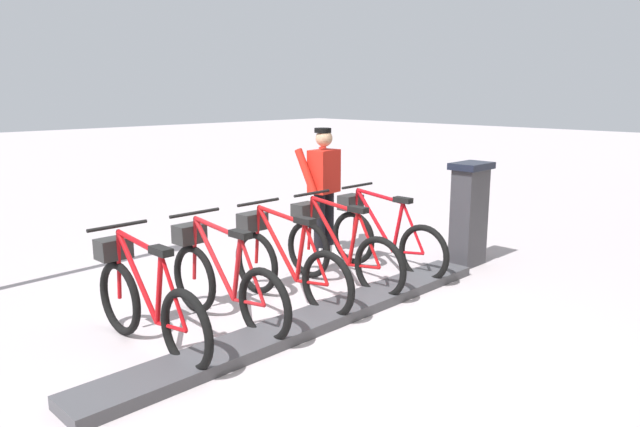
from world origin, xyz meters
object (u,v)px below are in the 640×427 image
payment_kiosk (469,212)px  bike_docked_3 (222,280)px  bike_docked_2 (285,263)px  bike_docked_4 (145,300)px  bike_docked_0 (382,237)px  bike_docked_1 (337,249)px  worker_near_rack (323,186)px

payment_kiosk → bike_docked_3: bearing=80.2°
bike_docked_2 → bike_docked_4: same height
payment_kiosk → bike_docked_2: payment_kiosk is taller
bike_docked_3 → bike_docked_4: bearing=90.0°
bike_docked_3 → payment_kiosk: bearing=-99.8°
bike_docked_4 → bike_docked_0: bearing=-90.0°
bike_docked_1 → bike_docked_0: bearing=-90.0°
bike_docked_1 → bike_docked_2: size_ratio=1.00×
payment_kiosk → bike_docked_4: payment_kiosk is taller
payment_kiosk → worker_near_rack: bearing=27.7°
bike_docked_0 → bike_docked_4: (0.00, 3.09, 0.00)m
bike_docked_0 → bike_docked_1: bearing=90.0°
bike_docked_0 → bike_docked_2: (0.00, 1.55, 0.00)m
bike_docked_1 → bike_docked_4: size_ratio=1.00×
payment_kiosk → bike_docked_2: size_ratio=0.74×
bike_docked_2 → worker_near_rack: 2.04m
bike_docked_2 → worker_near_rack: (1.09, -1.66, 0.48)m
bike_docked_1 → worker_near_rack: (1.09, -0.89, 0.48)m
bike_docked_0 → worker_near_rack: 1.19m
bike_docked_0 → bike_docked_4: same height
bike_docked_1 → bike_docked_4: bearing=90.0°
bike_docked_4 → worker_near_rack: worker_near_rack is taller
payment_kiosk → bike_docked_0: 1.16m
bike_docked_3 → bike_docked_4: 0.77m
bike_docked_1 → bike_docked_4: same height
bike_docked_2 → payment_kiosk: bearing=-102.7°
bike_docked_1 → worker_near_rack: size_ratio=1.04×
payment_kiosk → bike_docked_2: bearing=77.3°
payment_kiosk → bike_docked_1: (0.57, 1.76, -0.24)m
worker_near_rack → bike_docked_0: bearing=174.1°
bike_docked_0 → bike_docked_2: size_ratio=1.00×
bike_docked_3 → bike_docked_4: same height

